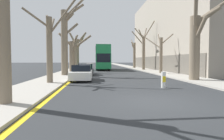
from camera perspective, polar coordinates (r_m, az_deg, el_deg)
The scene contains 18 objects.
ground_plane at distance 8.95m, azimuth 11.91°, elevation -8.83°, with size 300.00×300.00×0.00m, color #2B2D30.
sidewalk_left at distance 58.56m, azimuth -8.41°, elevation 1.06°, with size 3.15×120.00×0.12m, color #A39E93.
sidewalk_right at distance 59.11m, azimuth 4.19°, elevation 1.10°, with size 3.15×120.00×0.12m, color #A39E93.
building_facade_right at distance 39.67m, azimuth 18.88°, elevation 10.38°, with size 10.08×36.25×14.30m.
kerb_line_stripe at distance 58.47m, azimuth -6.70°, elevation 1.02°, with size 0.24×120.00×0.01m, color yellow.
street_tree_left_0 at distance 8.93m, azimuth -28.60°, elevation 14.42°, with size 2.83×3.47×8.79m.
street_tree_left_1 at distance 15.84m, azimuth -17.36°, elevation 7.08°, with size 3.93×3.97×6.52m.
street_tree_left_2 at distance 23.46m, azimuth -13.07°, elevation 8.75°, with size 2.99×2.18×9.20m.
street_tree_left_3 at distance 30.30m, azimuth -11.19°, elevation 4.65°, with size 4.80×3.57×5.75m.
street_tree_left_4 at distance 37.38m, azimuth -10.03°, elevation 5.08°, with size 3.22×2.34×6.87m.
street_tree_right_0 at distance 18.65m, azimuth 23.06°, elevation 7.37°, with size 3.85×1.96×7.07m.
street_tree_right_1 at distance 27.06m, azimuth 13.65°, elevation 4.70°, with size 3.62×2.62×5.45m.
street_tree_right_2 at distance 36.59m, azimuth 8.94°, elevation 5.98°, with size 3.71×3.64×8.70m.
street_tree_right_3 at distance 45.68m, azimuth 6.35°, elevation 4.51°, with size 1.24×3.41×6.67m.
double_decker_bus at distance 37.80m, azimuth -2.72°, elevation 3.89°, with size 2.58×10.42×4.45m.
parked_car_0 at distance 18.12m, azimuth -8.65°, elevation -0.83°, with size 1.81×4.57×1.39m.
parked_car_1 at distance 24.52m, azimuth -7.57°, elevation 0.11°, with size 1.88×4.23×1.39m.
traffic_bollard at distance 13.41m, azimuth 14.48°, elevation -2.73°, with size 0.29×0.30×1.05m.
Camera 1 is at (-2.50, -8.40, 1.79)m, focal length 32.00 mm.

